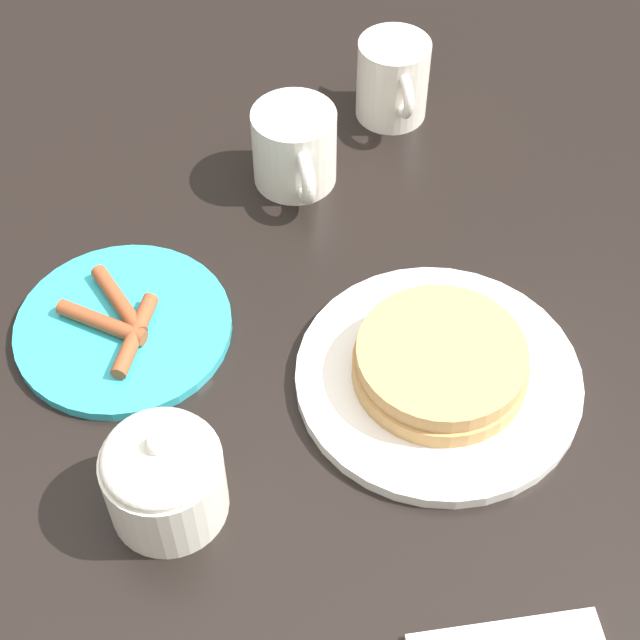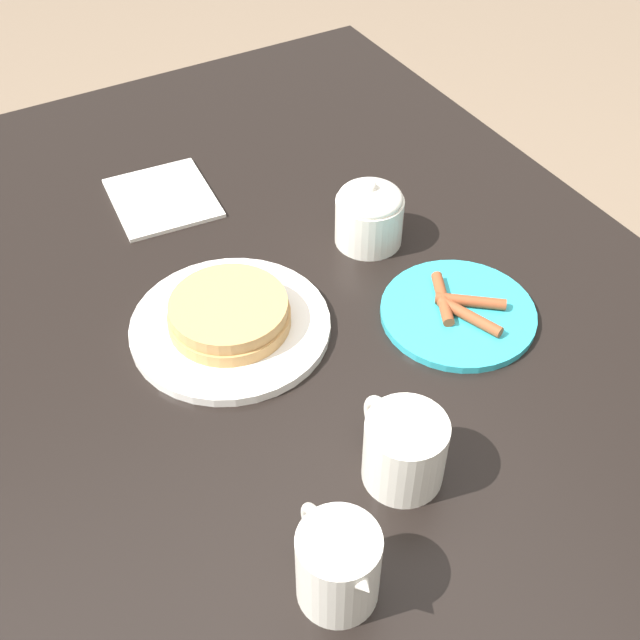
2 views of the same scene
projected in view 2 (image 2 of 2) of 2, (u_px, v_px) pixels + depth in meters
ground_plane at (289, 629)px, 1.47m from camera, size 8.00×8.00×0.00m
dining_table at (275, 405)px, 1.02m from camera, size 1.40×1.07×0.75m
pancake_plate at (230, 320)px, 0.96m from camera, size 0.24×0.24×0.05m
side_plate_bacon at (458, 312)px, 0.98m from camera, size 0.19×0.19×0.02m
coffee_mug at (403, 448)px, 0.79m from camera, size 0.11×0.08×0.08m
creamer_pitcher at (338, 566)px, 0.70m from camera, size 0.12×0.08×0.10m
sugar_bowl at (369, 214)px, 1.06m from camera, size 0.09×0.09×0.10m
napkin at (163, 198)px, 1.16m from camera, size 0.17×0.15×0.01m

